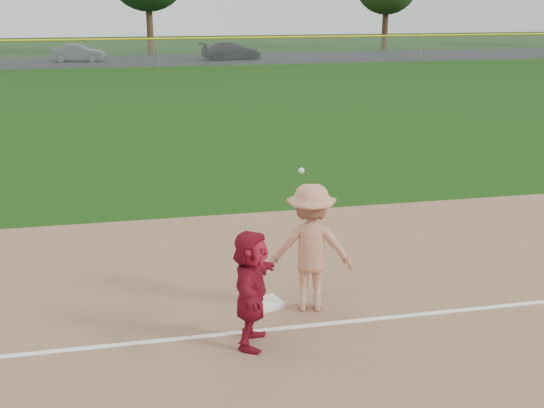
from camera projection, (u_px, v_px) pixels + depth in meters
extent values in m
plane|color=#143A0B|center=(291.00, 306.00, 11.20)|extent=(160.00, 160.00, 0.00)
cube|color=white|center=(304.00, 326.00, 10.45)|extent=(60.00, 0.10, 0.01)
cube|color=black|center=(154.00, 60.00, 54.20)|extent=(120.00, 10.00, 0.01)
cube|color=white|center=(268.00, 303.00, 11.13)|extent=(0.53, 0.53, 0.10)
imported|color=maroon|center=(251.00, 289.00, 9.68)|extent=(1.00, 1.70, 1.75)
imported|color=#4E5055|center=(78.00, 53.00, 52.56)|extent=(4.17, 1.93, 1.33)
imported|color=black|center=(231.00, 51.00, 54.25)|extent=(5.07, 2.65, 1.40)
imported|color=#A9A9AC|center=(311.00, 248.00, 10.78)|extent=(1.48, 1.04, 2.08)
sphere|color=white|center=(301.00, 171.00, 10.48)|extent=(0.09, 0.09, 0.09)
plane|color=#999EA0|center=(158.00, 53.00, 48.30)|extent=(110.00, 0.00, 110.00)
cylinder|color=yellow|center=(157.00, 39.00, 48.01)|extent=(110.00, 0.12, 0.12)
cylinder|color=gray|center=(158.00, 53.00, 48.30)|extent=(0.08, 0.08, 2.00)
cylinder|color=gray|center=(421.00, 49.00, 52.33)|extent=(0.08, 0.08, 2.00)
cylinder|color=#3B2915|center=(150.00, 30.00, 58.74)|extent=(0.56, 0.56, 4.10)
cylinder|color=#362113|center=(385.00, 30.00, 64.46)|extent=(0.56, 0.56, 3.64)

